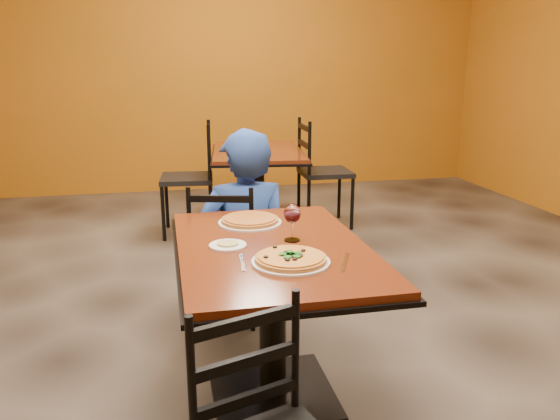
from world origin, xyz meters
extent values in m
cube|color=black|center=(0.00, 0.00, 0.00)|extent=(7.00, 8.00, 0.01)
cube|color=#A55912|center=(0.00, 4.00, 1.50)|extent=(7.00, 0.01, 3.00)
cube|color=#5A1A0E|center=(0.00, -0.50, 0.73)|extent=(0.80, 1.20, 0.03)
cube|color=black|center=(0.00, -0.50, 0.71)|extent=(0.83, 1.23, 0.02)
cylinder|color=black|center=(0.00, -0.50, 0.37)|extent=(0.12, 0.12, 0.66)
cube|color=black|center=(0.00, -0.50, 0.02)|extent=(0.55, 0.55, 0.04)
cube|color=#5A1A0E|center=(0.40, 2.18, 0.74)|extent=(0.93, 1.28, 0.03)
cube|color=black|center=(0.40, 2.18, 0.71)|extent=(0.97, 1.32, 0.02)
cylinder|color=black|center=(0.40, 2.18, 0.37)|extent=(0.12, 0.12, 0.66)
cube|color=black|center=(0.40, 2.18, 0.02)|extent=(0.61, 0.61, 0.04)
imported|color=navy|center=(0.02, 0.44, 0.57)|extent=(0.60, 0.40, 1.15)
cylinder|color=white|center=(0.03, -0.73, 0.76)|extent=(0.31, 0.31, 0.01)
cylinder|color=#8F320A|center=(0.03, -0.73, 0.77)|extent=(0.28, 0.28, 0.02)
cylinder|color=white|center=(-0.04, -0.15, 0.76)|extent=(0.31, 0.31, 0.01)
cylinder|color=#B97C23|center=(-0.04, -0.15, 0.77)|extent=(0.28, 0.28, 0.02)
cylinder|color=white|center=(-0.19, -0.48, 0.76)|extent=(0.16, 0.16, 0.01)
cylinder|color=tan|center=(-0.19, -0.48, 0.76)|extent=(0.09, 0.09, 0.01)
cube|color=silver|center=(-0.16, -0.69, 0.75)|extent=(0.03, 0.19, 0.00)
cube|color=silver|center=(0.24, -0.77, 0.75)|extent=(0.10, 0.20, 0.00)
camera|label=1|loc=(-0.44, -2.68, 1.50)|focal=34.96mm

